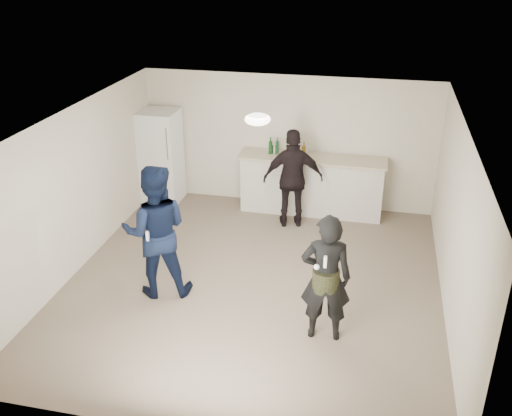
% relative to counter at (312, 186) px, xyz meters
% --- Properties ---
extents(floor, '(6.00, 6.00, 0.00)m').
position_rel_counter_xyz_m(floor, '(-0.52, -2.67, -0.53)').
color(floor, '#6B5B4C').
rests_on(floor, ground).
extents(ceiling, '(6.00, 6.00, 0.00)m').
position_rel_counter_xyz_m(ceiling, '(-0.52, -2.67, 1.98)').
color(ceiling, silver).
rests_on(ceiling, wall_back).
extents(wall_back, '(6.00, 0.00, 6.00)m').
position_rel_counter_xyz_m(wall_back, '(-0.52, 0.33, 0.72)').
color(wall_back, beige).
rests_on(wall_back, floor).
extents(wall_front, '(6.00, 0.00, 6.00)m').
position_rel_counter_xyz_m(wall_front, '(-0.52, -5.67, 0.72)').
color(wall_front, beige).
rests_on(wall_front, floor).
extents(wall_left, '(0.00, 6.00, 6.00)m').
position_rel_counter_xyz_m(wall_left, '(-3.27, -2.67, 0.72)').
color(wall_left, beige).
rests_on(wall_left, floor).
extents(wall_right, '(0.00, 6.00, 6.00)m').
position_rel_counter_xyz_m(wall_right, '(2.23, -2.67, 0.72)').
color(wall_right, beige).
rests_on(wall_right, floor).
extents(counter, '(2.60, 0.56, 1.05)m').
position_rel_counter_xyz_m(counter, '(0.00, 0.00, 0.00)').
color(counter, beige).
rests_on(counter, floor).
extents(counter_top, '(2.68, 0.64, 0.04)m').
position_rel_counter_xyz_m(counter_top, '(0.00, 0.00, 0.55)').
color(counter_top, '#BEB693').
rests_on(counter_top, counter).
extents(fridge, '(0.70, 0.70, 1.80)m').
position_rel_counter_xyz_m(fridge, '(-2.92, -0.07, 0.38)').
color(fridge, white).
rests_on(fridge, floor).
extents(fridge_handle, '(0.02, 0.02, 0.60)m').
position_rel_counter_xyz_m(fridge_handle, '(-2.64, -0.44, 0.78)').
color(fridge_handle, '#BBBABF').
rests_on(fridge_handle, fridge).
extents(ceiling_dome, '(0.36, 0.36, 0.16)m').
position_rel_counter_xyz_m(ceiling_dome, '(-0.52, -2.37, 1.93)').
color(ceiling_dome, white).
rests_on(ceiling_dome, ceiling).
extents(shaker, '(0.08, 0.08, 0.17)m').
position_rel_counter_xyz_m(shaker, '(-0.73, 0.06, 0.65)').
color(shaker, silver).
rests_on(shaker, counter_top).
extents(man, '(1.13, 0.99, 1.96)m').
position_rel_counter_xyz_m(man, '(-1.80, -3.18, 0.46)').
color(man, '#0F1E41').
rests_on(man, floor).
extents(woman, '(0.67, 0.48, 1.74)m').
position_rel_counter_xyz_m(woman, '(0.64, -3.71, 0.35)').
color(woman, black).
rests_on(woman, floor).
extents(camo_shorts, '(0.34, 0.34, 0.28)m').
position_rel_counter_xyz_m(camo_shorts, '(0.64, -3.71, 0.32)').
color(camo_shorts, '#2E3317').
rests_on(camo_shorts, woman).
extents(spectator, '(1.12, 0.67, 1.79)m').
position_rel_counter_xyz_m(spectator, '(-0.26, -0.62, 0.37)').
color(spectator, black).
rests_on(spectator, floor).
extents(remote_man, '(0.04, 0.04, 0.15)m').
position_rel_counter_xyz_m(remote_man, '(-1.80, -3.46, 0.53)').
color(remote_man, white).
rests_on(remote_man, man).
extents(nunchuk_man, '(0.07, 0.07, 0.07)m').
position_rel_counter_xyz_m(nunchuk_man, '(-1.68, -3.43, 0.45)').
color(nunchuk_man, white).
rests_on(nunchuk_man, man).
extents(remote_woman, '(0.04, 0.04, 0.15)m').
position_rel_counter_xyz_m(remote_woman, '(0.64, -3.96, 0.72)').
color(remote_woman, white).
rests_on(remote_woman, woman).
extents(nunchuk_woman, '(0.07, 0.07, 0.07)m').
position_rel_counter_xyz_m(nunchuk_woman, '(0.54, -3.93, 0.62)').
color(nunchuk_woman, white).
rests_on(nunchuk_woman, woman).
extents(bottle_cluster, '(0.71, 0.20, 0.24)m').
position_rel_counter_xyz_m(bottle_cluster, '(-0.45, 0.04, 0.67)').
color(bottle_cluster, '#896114').
rests_on(bottle_cluster, counter_top).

